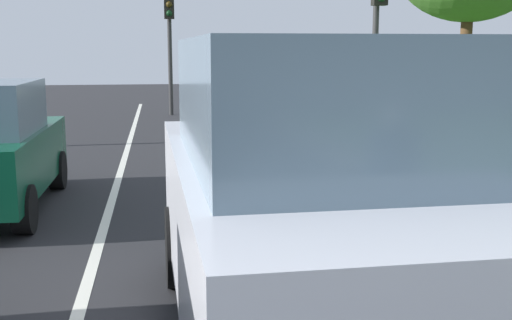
{
  "coord_description": "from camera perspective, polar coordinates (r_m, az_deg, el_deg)",
  "views": [
    {
      "loc": [
        0.02,
        4.28,
        2.22
      ],
      "look_at": [
        0.89,
        9.97,
        1.2
      ],
      "focal_mm": 44.64,
      "sensor_mm": 36.0,
      "label": 1
    }
  ],
  "objects": [
    {
      "name": "lane_line_center",
      "position": [
        9.99,
        -12.63,
        -3.02
      ],
      "size": [
        0.12,
        32.0,
        0.01
      ],
      "primitive_type": "cube",
      "color": "silver",
      "rests_on": "ground"
    },
    {
      "name": "traffic_light_far_median",
      "position": [
        21.3,
        -7.76,
        11.76
      ],
      "size": [
        0.32,
        0.5,
        4.22
      ],
      "color": "#2D2D2D",
      "rests_on": "ground"
    },
    {
      "name": "car_suv_ahead",
      "position": [
        4.46,
        5.11,
        -3.64
      ],
      "size": [
        2.04,
        4.54,
        2.28
      ],
      "rotation": [
        0.0,
        0.0,
        0.02
      ],
      "color": "silver",
      "rests_on": "ground"
    },
    {
      "name": "ground_plane",
      "position": [
        9.97,
        -8.61,
        -2.93
      ],
      "size": [
        60.0,
        60.0,
        0.0
      ],
      "primitive_type": "plane",
      "color": "#262628"
    },
    {
      "name": "traffic_light_near_right",
      "position": [
        14.83,
        10.86,
        12.53
      ],
      "size": [
        0.32,
        0.5,
        4.31
      ],
      "color": "#2D2D2D",
      "rests_on": "ground"
    },
    {
      "name": "lane_line_right_edge",
      "position": [
        10.59,
        11.27,
        -2.23
      ],
      "size": [
        0.12,
        32.0,
        0.01
      ],
      "primitive_type": "cube",
      "color": "silver",
      "rests_on": "ground"
    },
    {
      "name": "curb_right",
      "position": [
        10.76,
        13.79,
        -1.83
      ],
      "size": [
        0.24,
        48.0,
        0.12
      ],
      "primitive_type": "cube",
      "color": "#9E9B93",
      "rests_on": "ground"
    }
  ]
}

